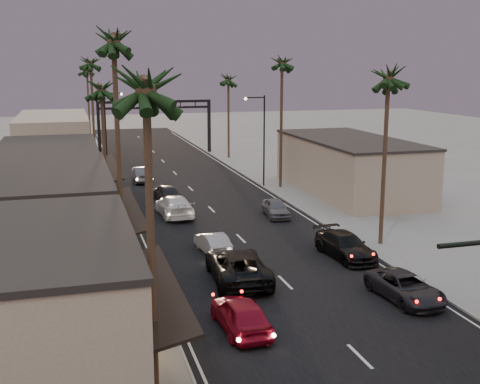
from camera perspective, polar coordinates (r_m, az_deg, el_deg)
ground at (r=53.24m, az=-3.45°, el=-0.93°), size 200.00×200.00×0.00m
road at (r=58.02m, az=-4.52°, el=0.13°), size 14.00×120.00×0.02m
sidewalk_left at (r=63.83m, az=-14.16°, el=0.93°), size 5.00×92.00×0.12m
sidewalk_right at (r=67.04m, az=2.28°, el=1.80°), size 5.00×92.00×0.12m
storefront_near at (r=24.54m, az=-19.58°, el=-10.49°), size 8.00×12.00×5.50m
storefront_mid at (r=37.88m, az=-18.33°, el=-2.55°), size 8.00×14.00×5.50m
storefront_far at (r=53.58m, az=-17.67°, el=1.33°), size 8.00×16.00×5.00m
storefront_dist at (r=76.26m, az=-17.24°, el=4.74°), size 8.00×20.00×6.00m
building_right at (r=57.32m, az=10.32°, el=2.37°), size 8.00×18.00×5.00m
arch at (r=81.71m, az=-8.07°, el=7.39°), size 15.20×0.40×7.27m
streetlight_right at (r=58.90m, az=2.04°, el=5.58°), size 2.13×0.30×9.00m
streetlight_left at (r=69.15m, az=-12.41°, el=6.25°), size 2.13×0.30×9.00m
palm_la at (r=19.88m, az=-8.94°, el=10.70°), size 3.20×3.20×13.20m
palm_lb at (r=32.85m, az=-11.93°, el=14.41°), size 3.20×3.20×15.20m
palm_lc at (r=46.81m, az=-13.03°, el=9.96°), size 3.20×3.20×12.20m
palm_ld at (r=65.77m, az=-14.01°, el=12.09°), size 3.20×3.20×14.20m
palm_ra at (r=39.89m, az=13.93°, el=11.04°), size 3.20×3.20×13.20m
palm_rb at (r=58.14m, az=4.02°, el=12.48°), size 3.20×3.20×14.20m
palm_rc at (r=77.27m, az=-1.11°, el=10.91°), size 3.20×3.20×12.20m
palm_far at (r=88.77m, az=-14.33°, el=11.31°), size 3.20×3.20×13.20m
oncoming_red at (r=27.76m, az=0.07°, el=-11.48°), size 2.08×4.73×1.58m
oncoming_pickup at (r=33.68m, az=-0.22°, el=-7.01°), size 3.42×6.62×1.78m
oncoming_silver at (r=38.79m, az=-2.61°, el=-4.81°), size 1.76×4.12×1.32m
oncoming_white at (r=48.26m, az=-6.26°, el=-1.31°), size 2.69×5.89×1.67m
oncoming_dgrey at (r=53.61m, az=-7.01°, el=-0.07°), size 2.39×4.70×1.53m
oncoming_grey_far at (r=62.94m, az=-9.30°, el=1.67°), size 1.72×4.81×1.58m
curbside_near at (r=32.29m, az=15.41°, el=-8.70°), size 2.65×5.10×1.37m
curbside_black at (r=38.29m, az=9.95°, el=-5.03°), size 2.62×5.50×1.55m
curbside_grey at (r=47.89m, az=3.42°, el=-1.52°), size 2.06×4.28×1.41m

